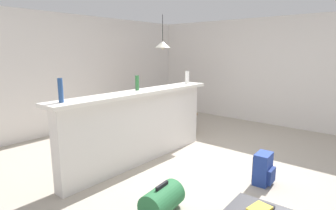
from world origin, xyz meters
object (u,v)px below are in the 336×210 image
(dining_chair_near_partition, at_px, (181,109))
(book_stack, at_px, (262,209))
(backpack_blue, at_px, (263,169))
(duffel_bag_green, at_px, (162,200))
(bottle_white, at_px, (187,78))
(pendant_lamp, at_px, (163,44))
(dining_table, at_px, (162,100))
(bottle_blue, at_px, (61,90))
(bottle_green, at_px, (137,83))

(dining_chair_near_partition, relative_size, book_stack, 3.18)
(backpack_blue, bearing_deg, duffel_bag_green, 157.11)
(bottle_white, relative_size, pendant_lamp, 0.31)
(duffel_bag_green, bearing_deg, dining_table, 41.41)
(dining_chair_near_partition, height_order, book_stack, dining_chair_near_partition)
(book_stack, bearing_deg, backpack_blue, 20.24)
(bottle_blue, height_order, duffel_bag_green, bottle_blue)
(bottle_green, distance_m, book_stack, 2.48)
(dining_table, bearing_deg, dining_chair_near_partition, -91.14)
(duffel_bag_green, bearing_deg, book_stack, -68.88)
(dining_chair_near_partition, relative_size, backpack_blue, 2.21)
(pendant_lamp, bearing_deg, bottle_green, -150.18)
(backpack_blue, distance_m, duffel_bag_green, 1.49)
(dining_table, distance_m, pendant_lamp, 1.23)
(bottle_white, bearing_deg, bottle_green, 176.00)
(book_stack, bearing_deg, bottle_green, 77.15)
(dining_table, xyz_separation_m, dining_chair_near_partition, (-0.01, -0.57, -0.13))
(backpack_blue, height_order, book_stack, backpack_blue)
(bottle_green, bearing_deg, pendant_lamp, 29.82)
(dining_chair_near_partition, height_order, pendant_lamp, pendant_lamp)
(bottle_blue, distance_m, duffel_bag_green, 1.70)
(bottle_green, distance_m, duffel_bag_green, 1.89)
(bottle_blue, xyz_separation_m, dining_table, (2.93, 1.02, -0.63))
(dining_table, relative_size, book_stack, 3.76)
(bottle_white, relative_size, book_stack, 0.79)
(bottle_white, bearing_deg, duffel_bag_green, -150.05)
(pendant_lamp, distance_m, book_stack, 4.24)
(bottle_green, bearing_deg, bottle_white, -4.00)
(duffel_bag_green, bearing_deg, bottle_green, 55.44)
(bottle_blue, distance_m, dining_table, 3.17)
(bottle_green, height_order, bottle_white, bottle_white)
(dining_chair_near_partition, relative_size, duffel_bag_green, 1.82)
(bottle_white, xyz_separation_m, backpack_blue, (-0.68, -1.76, -1.05))
(bottle_blue, xyz_separation_m, book_stack, (0.78, -2.16, -1.03))
(dining_chair_near_partition, xyz_separation_m, duffel_bag_green, (-2.51, -1.65, -0.36))
(bottle_blue, relative_size, duffel_bag_green, 0.56)
(pendant_lamp, bearing_deg, dining_chair_near_partition, -99.46)
(bottle_white, bearing_deg, backpack_blue, -111.17)
(bottle_white, height_order, pendant_lamp, pendant_lamp)
(dining_table, xyz_separation_m, backpack_blue, (-1.15, -2.80, -0.44))
(bottle_blue, distance_m, pendant_lamp, 3.26)
(dining_table, height_order, duffel_bag_green, dining_table)
(dining_table, bearing_deg, bottle_blue, -160.87)
(bottle_blue, bearing_deg, dining_chair_near_partition, 8.65)
(book_stack, bearing_deg, dining_table, 55.79)
(bottle_blue, xyz_separation_m, bottle_white, (2.46, -0.03, -0.03))
(pendant_lamp, bearing_deg, book_stack, -124.99)
(dining_table, distance_m, duffel_bag_green, 3.40)
(backpack_blue, bearing_deg, bottle_blue, 134.92)
(bottle_green, relative_size, dining_chair_near_partition, 0.25)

